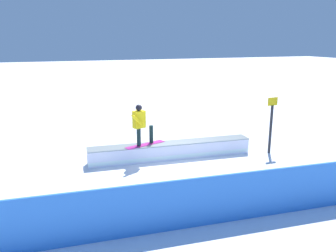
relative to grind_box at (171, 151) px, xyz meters
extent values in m
plane|color=white|center=(0.00, 0.00, -0.27)|extent=(120.00, 120.00, 0.00)
cube|color=white|center=(0.00, 0.00, 0.01)|extent=(5.96, 0.99, 0.55)
cube|color=white|center=(0.00, 0.00, -0.13)|extent=(5.97, 1.01, 0.13)
cube|color=#909794|center=(0.00, 0.00, 0.30)|extent=(5.96, 1.05, 0.04)
cube|color=#B52586|center=(0.95, -0.07, 0.33)|extent=(1.54, 0.74, 0.01)
cylinder|color=black|center=(1.20, 0.01, 0.66)|extent=(0.18, 0.18, 0.64)
cylinder|color=black|center=(0.70, -0.15, 0.66)|extent=(0.18, 0.18, 0.64)
cube|color=yellow|center=(1.18, 0.00, 1.28)|extent=(0.45, 0.35, 0.59)
sphere|color=black|center=(1.18, 0.00, 1.68)|extent=(0.22, 0.22, 0.22)
cylinder|color=yellow|center=(1.29, 0.22, 1.31)|extent=(0.46, 0.23, 0.45)
cylinder|color=yellow|center=(1.13, -0.18, 1.31)|extent=(0.23, 0.15, 0.56)
cube|color=#3078E0|center=(0.00, 4.65, 0.33)|extent=(12.66, 0.99, 1.21)
cylinder|color=#262628|center=(-3.72, 0.71, 0.65)|extent=(0.10, 0.10, 1.83)
cube|color=yellow|center=(-3.72, 0.71, 1.71)|extent=(0.40, 0.04, 0.30)
camera|label=1|loc=(4.16, 10.99, 3.93)|focal=36.52mm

